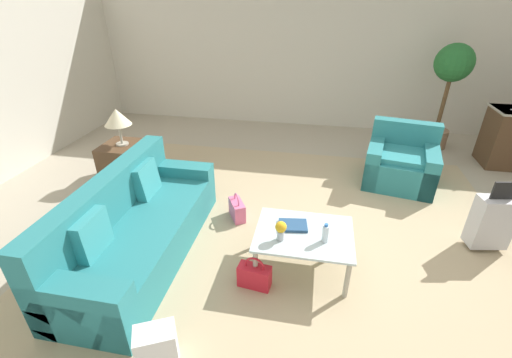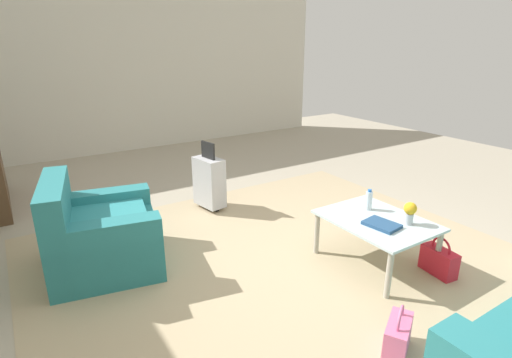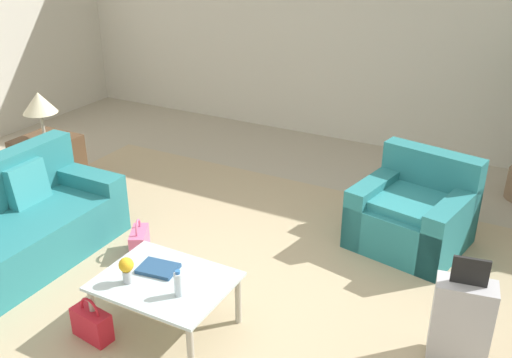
{
  "view_description": "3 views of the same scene",
  "coord_description": "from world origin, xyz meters",
  "px_view_note": "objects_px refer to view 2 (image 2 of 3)",
  "views": [
    {
      "loc": [
        -0.37,
        -3.27,
        2.55
      ],
      "look_at": [
        -0.98,
        -0.01,
        0.74
      ],
      "focal_mm": 24.0,
      "sensor_mm": 36.0,
      "label": 1
    },
    {
      "loc": [
        -2.58,
        2.2,
        1.97
      ],
      "look_at": [
        0.17,
        0.44,
        0.84
      ],
      "focal_mm": 28.0,
      "sensor_mm": 36.0,
      "label": 2
    },
    {
      "loc": [
        1.84,
        -3.26,
        2.89
      ],
      "look_at": [
        0.0,
        0.17,
        1.08
      ],
      "focal_mm": 40.0,
      "sensor_mm": 36.0,
      "label": 3
    }
  ],
  "objects_px": {
    "coffee_table": "(376,225)",
    "armchair": "(97,238)",
    "coffee_table_book": "(382,225)",
    "flower_vase": "(410,211)",
    "handbag_red": "(439,261)",
    "water_bottle": "(369,200)",
    "handbag_pink": "(398,336)",
    "suitcase_silver": "(209,181)"
  },
  "relations": [
    {
      "from": "coffee_table",
      "to": "armchair",
      "type": "bearing_deg",
      "value": 58.81
    },
    {
      "from": "coffee_table_book",
      "to": "flower_vase",
      "type": "xyz_separation_m",
      "value": [
        -0.1,
        -0.23,
        0.11
      ]
    },
    {
      "from": "coffee_table_book",
      "to": "flower_vase",
      "type": "relative_size",
      "value": 1.4
    },
    {
      "from": "coffee_table",
      "to": "coffee_table_book",
      "type": "xyz_separation_m",
      "value": [
        -0.12,
        0.08,
        0.07
      ]
    },
    {
      "from": "flower_vase",
      "to": "handbag_red",
      "type": "relative_size",
      "value": 0.57
    },
    {
      "from": "coffee_table_book",
      "to": "armchair",
      "type": "bearing_deg",
      "value": 47.47
    },
    {
      "from": "water_bottle",
      "to": "handbag_pink",
      "type": "relative_size",
      "value": 0.57
    },
    {
      "from": "armchair",
      "to": "flower_vase",
      "type": "relative_size",
      "value": 5.46
    },
    {
      "from": "armchair",
      "to": "water_bottle",
      "type": "bearing_deg",
      "value": -116.13
    },
    {
      "from": "water_bottle",
      "to": "coffee_table_book",
      "type": "xyz_separation_m",
      "value": [
        -0.32,
        0.18,
        -0.08
      ]
    },
    {
      "from": "suitcase_silver",
      "to": "armchair",
      "type": "bearing_deg",
      "value": 115.03
    },
    {
      "from": "armchair",
      "to": "coffee_table",
      "type": "distance_m",
      "value": 2.54
    },
    {
      "from": "flower_vase",
      "to": "water_bottle",
      "type": "bearing_deg",
      "value": 6.79
    },
    {
      "from": "coffee_table",
      "to": "coffee_table_book",
      "type": "height_order",
      "value": "coffee_table_book"
    },
    {
      "from": "suitcase_silver",
      "to": "handbag_pink",
      "type": "distance_m",
      "value": 2.89
    },
    {
      "from": "suitcase_silver",
      "to": "handbag_red",
      "type": "relative_size",
      "value": 2.37
    },
    {
      "from": "armchair",
      "to": "water_bottle",
      "type": "xyz_separation_m",
      "value": [
        -1.11,
        -2.27,
        0.25
      ]
    },
    {
      "from": "handbag_red",
      "to": "coffee_table",
      "type": "bearing_deg",
      "value": 38.5
    },
    {
      "from": "flower_vase",
      "to": "suitcase_silver",
      "type": "xyz_separation_m",
      "value": [
        2.22,
        0.85,
        -0.22
      ]
    },
    {
      "from": "armchair",
      "to": "handbag_pink",
      "type": "xyz_separation_m",
      "value": [
        -2.19,
        -1.42,
        -0.17
      ]
    },
    {
      "from": "handbag_red",
      "to": "handbag_pink",
      "type": "bearing_deg",
      "value": 111.66
    },
    {
      "from": "handbag_pink",
      "to": "water_bottle",
      "type": "bearing_deg",
      "value": -38.4
    },
    {
      "from": "water_bottle",
      "to": "suitcase_silver",
      "type": "distance_m",
      "value": 1.98
    },
    {
      "from": "suitcase_silver",
      "to": "water_bottle",
      "type": "bearing_deg",
      "value": -156.04
    },
    {
      "from": "coffee_table",
      "to": "water_bottle",
      "type": "height_order",
      "value": "water_bottle"
    },
    {
      "from": "handbag_pink",
      "to": "handbag_red",
      "type": "distance_m",
      "value": 1.19
    },
    {
      "from": "suitcase_silver",
      "to": "handbag_red",
      "type": "distance_m",
      "value": 2.66
    },
    {
      "from": "armchair",
      "to": "water_bottle",
      "type": "relative_size",
      "value": 5.49
    },
    {
      "from": "coffee_table",
      "to": "suitcase_silver",
      "type": "height_order",
      "value": "suitcase_silver"
    },
    {
      "from": "coffee_table",
      "to": "coffee_table_book",
      "type": "relative_size",
      "value": 3.37
    },
    {
      "from": "handbag_red",
      "to": "flower_vase",
      "type": "bearing_deg",
      "value": 42.29
    },
    {
      "from": "suitcase_silver",
      "to": "handbag_red",
      "type": "height_order",
      "value": "suitcase_silver"
    },
    {
      "from": "armchair",
      "to": "water_bottle",
      "type": "height_order",
      "value": "armchair"
    },
    {
      "from": "water_bottle",
      "to": "coffee_table_book",
      "type": "relative_size",
      "value": 0.71
    },
    {
      "from": "coffee_table",
      "to": "handbag_pink",
      "type": "relative_size",
      "value": 2.7
    },
    {
      "from": "coffee_table",
      "to": "coffee_table_book",
      "type": "distance_m",
      "value": 0.16
    },
    {
      "from": "water_bottle",
      "to": "flower_vase",
      "type": "relative_size",
      "value": 1.0
    },
    {
      "from": "armchair",
      "to": "suitcase_silver",
      "type": "height_order",
      "value": "armchair"
    },
    {
      "from": "flower_vase",
      "to": "handbag_pink",
      "type": "height_order",
      "value": "flower_vase"
    },
    {
      "from": "water_bottle",
      "to": "flower_vase",
      "type": "height_order",
      "value": "flower_vase"
    },
    {
      "from": "armchair",
      "to": "coffee_table_book",
      "type": "distance_m",
      "value": 2.54
    },
    {
      "from": "suitcase_silver",
      "to": "handbag_pink",
      "type": "relative_size",
      "value": 2.37
    }
  ]
}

